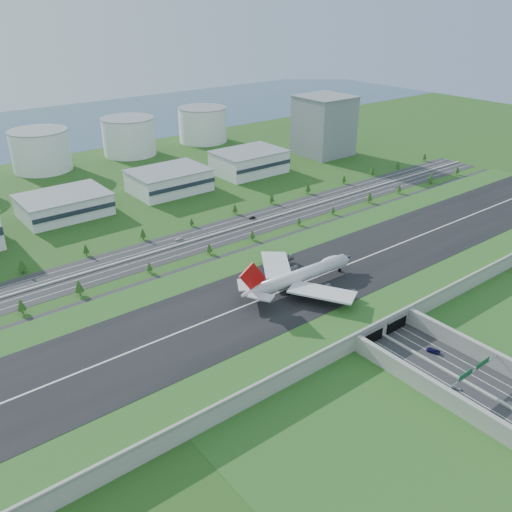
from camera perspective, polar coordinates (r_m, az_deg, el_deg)
ground at (r=287.71m, az=5.62°, el=-3.94°), size 1200.00×1200.00×0.00m
airfield_deck at (r=285.64m, az=5.67°, el=-3.23°), size 520.00×100.00×9.20m
underpass_road at (r=237.17m, az=22.70°, el=-12.40°), size 38.80×120.40×8.00m
sign_gantry_near at (r=236.62m, az=21.93°, el=-11.27°), size 38.70×0.70×9.80m
north_expressway at (r=354.49m, az=-4.92°, el=2.09°), size 560.00×36.00×0.12m
tree_row at (r=358.13m, az=-3.52°, el=3.21°), size 503.96×48.66×8.41m
hangar_mid_a at (r=408.81m, az=-19.54°, el=5.08°), size 58.00×42.00×15.00m
hangar_mid_b at (r=440.07m, az=-9.14°, el=7.83°), size 58.00×42.00×17.00m
hangar_mid_c at (r=481.47m, az=-0.75°, el=9.85°), size 58.00×42.00×19.00m
office_tower at (r=541.58m, az=7.15°, el=13.44°), size 46.00×46.00×55.00m
fuel_tank_b at (r=523.16m, az=-21.71°, el=10.26°), size 50.00×50.00×35.00m
fuel_tank_c at (r=552.04m, az=-13.22°, el=12.14°), size 50.00×50.00×35.00m
fuel_tank_d at (r=591.81m, az=-5.64°, el=13.58°), size 50.00×50.00×35.00m
bay_water at (r=695.93m, az=-23.15°, el=12.06°), size 1200.00×260.00×0.06m
boeing_747 at (r=274.33m, az=4.70°, el=-2.04°), size 73.69×69.59×22.77m
car_0 at (r=236.53m, az=20.28°, el=-12.83°), size 2.98×4.38×1.39m
car_2 at (r=254.24m, az=18.15°, el=-9.44°), size 4.19×6.49×1.66m
car_5 at (r=380.64m, az=-0.40°, el=4.05°), size 4.87×1.81×1.59m
car_6 at (r=461.18m, az=14.57°, el=7.15°), size 4.95×2.56×1.33m
car_7 at (r=350.49m, az=-8.16°, el=1.78°), size 5.47×2.65×1.54m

